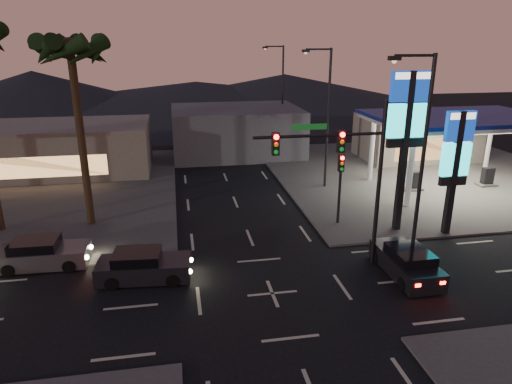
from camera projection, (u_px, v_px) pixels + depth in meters
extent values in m
plane|color=black|center=(272.00, 293.00, 19.88)|extent=(140.00, 140.00, 0.00)
cube|color=#47443F|center=(422.00, 174.00, 37.48)|extent=(24.00, 24.00, 0.12)
cube|color=#47443F|center=(3.00, 196.00, 32.11)|extent=(24.00, 24.00, 0.12)
cylinder|color=silver|center=(410.00, 171.00, 29.33)|extent=(0.36, 0.36, 5.00)
cylinder|color=silver|center=(372.00, 150.00, 34.93)|extent=(0.36, 0.36, 5.00)
cylinder|color=silver|center=(489.00, 145.00, 36.61)|extent=(0.36, 0.36, 5.00)
cube|color=silver|center=(459.00, 119.00, 32.11)|extent=(12.00, 8.00, 0.50)
cube|color=white|center=(459.00, 123.00, 32.21)|extent=(11.60, 7.60, 0.06)
cube|color=navy|center=(460.00, 117.00, 32.07)|extent=(12.20, 8.20, 0.25)
cube|color=black|center=(413.00, 181.00, 33.01)|extent=(0.80, 0.50, 1.40)
cube|color=black|center=(487.00, 177.00, 34.01)|extent=(0.80, 0.50, 1.40)
cube|color=#726B5B|center=(416.00, 137.00, 41.87)|extent=(10.00, 6.00, 4.00)
cube|color=black|center=(404.00, 155.00, 25.01)|extent=(0.35, 0.35, 9.00)
cube|color=navy|center=(411.00, 86.00, 23.84)|extent=(2.20, 0.30, 1.60)
cube|color=white|center=(412.00, 75.00, 23.66)|extent=(1.98, 0.32, 0.35)
cube|color=#19F5F5|center=(407.00, 121.00, 24.41)|extent=(2.20, 0.30, 1.80)
cube|color=black|center=(405.00, 143.00, 24.79)|extent=(2.09, 0.28, 0.50)
cube|color=black|center=(453.00, 175.00, 24.82)|extent=(0.35, 0.35, 7.00)
cube|color=navy|center=(460.00, 126.00, 23.96)|extent=(1.60, 0.30, 1.60)
cube|color=white|center=(462.00, 116.00, 23.78)|extent=(1.44, 0.32, 0.35)
cube|color=#19F5F5|center=(455.00, 159.00, 24.53)|extent=(1.60, 0.30, 1.80)
cube|color=black|center=(452.00, 181.00, 24.91)|extent=(1.52, 0.28, 0.50)
cylinder|color=black|center=(379.00, 186.00, 21.40)|extent=(0.20, 0.20, 8.00)
cylinder|color=black|center=(320.00, 135.00, 20.10)|extent=(6.00, 0.14, 0.14)
cube|color=#0C3F14|center=(309.00, 127.00, 19.89)|extent=(1.60, 0.05, 0.25)
cube|color=black|center=(341.00, 141.00, 20.37)|extent=(0.32, 0.25, 1.00)
sphere|color=#FF0C07|center=(343.00, 135.00, 20.12)|extent=(0.22, 0.22, 0.22)
sphere|color=orange|center=(342.00, 142.00, 20.23)|extent=(0.20, 0.20, 0.20)
sphere|color=#0CB226|center=(342.00, 149.00, 20.33)|extent=(0.20, 0.20, 0.20)
cube|color=black|center=(276.00, 144.00, 19.86)|extent=(0.32, 0.25, 1.00)
sphere|color=#FF0C07|center=(276.00, 137.00, 19.62)|extent=(0.22, 0.22, 0.22)
sphere|color=orange|center=(276.00, 145.00, 19.72)|extent=(0.20, 0.20, 0.20)
sphere|color=#0CB226|center=(276.00, 152.00, 19.83)|extent=(0.20, 0.20, 0.20)
cylinder|color=black|center=(339.00, 193.00, 26.70)|extent=(0.16, 0.16, 4.00)
cube|color=black|center=(341.00, 163.00, 26.13)|extent=(0.32, 0.25, 1.00)
sphere|color=#FF0C07|center=(342.00, 158.00, 25.89)|extent=(0.22, 0.22, 0.22)
sphere|color=orange|center=(342.00, 164.00, 25.99)|extent=(0.20, 0.20, 0.20)
sphere|color=#0CB226|center=(342.00, 169.00, 26.10)|extent=(0.20, 0.20, 0.20)
cylinder|color=black|center=(422.00, 169.00, 20.40)|extent=(0.18, 0.18, 10.00)
cylinder|color=black|center=(415.00, 55.00, 18.70)|extent=(1.80, 0.12, 0.12)
cube|color=black|center=(395.00, 58.00, 18.58)|extent=(0.50, 0.25, 0.18)
sphere|color=#FFCC8C|center=(394.00, 61.00, 18.61)|extent=(0.20, 0.20, 0.20)
cylinder|color=black|center=(328.00, 121.00, 32.54)|extent=(0.18, 0.18, 10.00)
cylinder|color=black|center=(319.00, 49.00, 30.83)|extent=(1.80, 0.12, 0.12)
cube|color=black|center=(306.00, 51.00, 30.71)|extent=(0.50, 0.25, 0.18)
sphere|color=#FFCC8C|center=(306.00, 53.00, 30.75)|extent=(0.20, 0.20, 0.20)
cylinder|color=black|center=(282.00, 98.00, 45.60)|extent=(0.18, 0.18, 10.00)
cylinder|color=black|center=(274.00, 46.00, 43.90)|extent=(1.80, 0.12, 0.12)
cube|color=black|center=(265.00, 47.00, 43.78)|extent=(0.50, 0.25, 0.18)
sphere|color=#FFCC8C|center=(265.00, 49.00, 43.81)|extent=(0.20, 0.20, 0.20)
cylinder|color=black|center=(82.00, 141.00, 25.62)|extent=(0.44, 0.44, 10.20)
sphere|color=black|center=(70.00, 46.00, 24.00)|extent=(0.90, 0.90, 0.90)
cone|color=black|center=(96.00, 52.00, 24.32)|extent=(0.90, 2.74, 1.91)
cone|color=black|center=(91.00, 51.00, 25.11)|extent=(2.57, 2.57, 1.91)
cone|color=black|center=(75.00, 51.00, 25.31)|extent=(2.74, 0.90, 1.91)
cone|color=black|center=(56.00, 52.00, 24.80)|extent=(2.57, 2.57, 1.91)
cone|color=black|center=(44.00, 52.00, 23.88)|extent=(0.90, 2.74, 1.91)
cone|color=black|center=(48.00, 52.00, 23.09)|extent=(2.57, 2.57, 1.91)
cone|color=black|center=(65.00, 53.00, 22.88)|extent=(2.74, 0.90, 1.91)
cone|color=black|center=(86.00, 52.00, 23.39)|extent=(2.57, 2.57, 1.91)
cube|color=#726B5B|center=(50.00, 149.00, 37.43)|extent=(16.00, 8.00, 4.00)
cube|color=#4C4C51|center=(236.00, 131.00, 43.79)|extent=(12.00, 9.00, 4.40)
cone|color=black|center=(34.00, 91.00, 70.74)|extent=(40.00, 40.00, 6.00)
cone|color=black|center=(285.00, 89.00, 77.60)|extent=(50.00, 50.00, 5.00)
cone|color=black|center=(196.00, 94.00, 75.25)|extent=(60.00, 60.00, 4.00)
cube|color=black|center=(144.00, 269.00, 20.92)|extent=(4.32, 2.10, 0.86)
cube|color=black|center=(137.00, 258.00, 20.71)|extent=(2.22, 1.79, 0.62)
cylinder|color=black|center=(175.00, 264.00, 21.87)|extent=(0.63, 0.28, 0.61)
cylinder|color=black|center=(173.00, 281.00, 20.34)|extent=(0.63, 0.28, 0.61)
cylinder|color=black|center=(119.00, 266.00, 21.63)|extent=(0.63, 0.28, 0.61)
cylinder|color=black|center=(112.00, 283.00, 20.11)|extent=(0.63, 0.28, 0.61)
sphere|color=#FFF2BF|center=(191.00, 260.00, 21.63)|extent=(0.21, 0.21, 0.21)
sphere|color=#FFF2BF|center=(190.00, 271.00, 20.55)|extent=(0.21, 0.21, 0.21)
cube|color=#FF140A|center=(100.00, 262.00, 21.23)|extent=(0.10, 0.24, 0.13)
cube|color=#FF140A|center=(94.00, 274.00, 20.15)|extent=(0.10, 0.24, 0.13)
cube|color=#4C4D4F|center=(43.00, 256.00, 22.12)|extent=(4.29, 1.89, 0.87)
cube|color=black|center=(35.00, 246.00, 21.90)|extent=(2.16, 1.69, 0.63)
cylinder|color=black|center=(77.00, 251.00, 23.16)|extent=(0.62, 0.25, 0.62)
cylinder|color=black|center=(69.00, 266.00, 21.62)|extent=(0.62, 0.25, 0.62)
cylinder|color=black|center=(20.00, 255.00, 22.76)|extent=(0.62, 0.25, 0.62)
cylinder|color=black|center=(8.00, 270.00, 21.23)|extent=(0.62, 0.25, 0.62)
sphere|color=#FFF2BF|center=(91.00, 247.00, 22.95)|extent=(0.21, 0.21, 0.21)
sphere|color=#FFF2BF|center=(86.00, 257.00, 21.87)|extent=(0.21, 0.21, 0.21)
cube|color=#FF140A|center=(0.00, 251.00, 22.31)|extent=(0.08, 0.24, 0.14)
cube|color=black|center=(405.00, 264.00, 21.34)|extent=(1.82, 4.24, 0.86)
cube|color=black|center=(410.00, 256.00, 20.89)|extent=(1.65, 2.13, 0.62)
cylinder|color=black|center=(376.00, 257.00, 22.52)|extent=(0.24, 0.62, 0.61)
cylinder|color=black|center=(407.00, 254.00, 22.81)|extent=(0.24, 0.62, 0.61)
cylinder|color=black|center=(403.00, 284.00, 20.02)|extent=(0.24, 0.62, 0.61)
cylinder|color=black|center=(437.00, 281.00, 20.31)|extent=(0.24, 0.62, 0.61)
cube|color=#FF140A|center=(418.00, 285.00, 19.23)|extent=(0.24, 0.08, 0.13)
cube|color=#FF140A|center=(443.00, 283.00, 19.43)|extent=(0.24, 0.08, 0.13)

